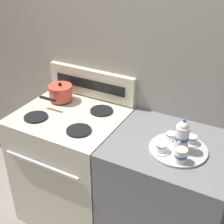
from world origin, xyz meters
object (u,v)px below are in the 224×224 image
stove (73,166)px  teacup_front (191,140)px  teapot (182,136)px  serving_tray (178,149)px  teacup_right (161,148)px  teacup_left (171,137)px  saucepan (60,93)px  creamer_jug (181,155)px

stove → teacup_front: bearing=3.3°
teapot → teacup_front: 0.13m
serving_tray → teapot: bearing=-38.0°
teapot → teacup_right: teapot is taller
stove → teacup_right: bearing=-8.8°
stove → teacup_left: 0.90m
stove → teacup_front: teacup_front is taller
stove → teacup_left: size_ratio=9.36×
stove → teacup_front: (0.86, 0.05, 0.51)m
saucepan → serving_tray: (0.99, -0.18, -0.06)m
teapot → teacup_left: 0.13m
teacup_front → serving_tray: bearing=-120.0°
stove → teacup_left: (0.75, 0.02, 0.51)m
teacup_front → teapot: bearing=-109.1°
saucepan → teacup_right: size_ratio=2.55×
stove → saucepan: (-0.18, 0.15, 0.54)m
serving_tray → teacup_right: 0.11m
stove → teacup_right: 0.90m
teacup_left → stove: bearing=-178.4°
teapot → teacup_right: (-0.09, -0.06, -0.08)m
stove → teacup_left: teacup_left is taller
teacup_front → stove: bearing=-176.7°
serving_tray → teacup_right: teacup_right is taller
creamer_jug → teacup_front: bearing=89.0°
saucepan → teacup_right: bearing=-15.8°
stove → serving_tray: size_ratio=2.73×
saucepan → teacup_front: 1.05m
teapot → teacup_front: (0.04, 0.10, -0.08)m
teapot → teacup_right: 0.14m
saucepan → teacup_front: saucepan is taller
saucepan → teapot: size_ratio=1.20×
stove → creamer_jug: bearing=-9.9°
stove → teacup_right: (0.73, -0.11, 0.51)m
teacup_left → teacup_front: (0.12, 0.03, 0.00)m
serving_tray → teacup_front: teacup_front is taller
creamer_jug → saucepan: bearing=164.2°
stove → teapot: bearing=-3.6°
stove → creamer_jug: creamer_jug is taller
teacup_right → teapot: bearing=33.0°
saucepan → serving_tray: 1.01m
teacup_front → creamer_jug: (-0.00, -0.20, 0.02)m
teacup_right → serving_tray: bearing=43.3°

